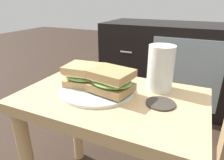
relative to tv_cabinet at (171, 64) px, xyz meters
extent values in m
cube|color=tan|center=(-0.04, -0.95, 0.15)|extent=(0.56, 0.36, 0.04)
cylinder|color=tan|center=(-0.28, -0.80, -0.08)|extent=(0.04, 0.04, 0.43)
cylinder|color=tan|center=(0.21, -0.80, -0.08)|extent=(0.04, 0.04, 0.43)
cube|color=black|center=(0.00, 0.00, 0.00)|extent=(0.96, 0.44, 0.58)
cube|color=#8C9EA8|center=(0.12, -0.22, 0.01)|extent=(0.41, 0.01, 0.44)
cylinder|color=silver|center=(-0.27, -0.23, 0.12)|extent=(0.08, 0.01, 0.01)
cylinder|color=silver|center=(-0.27, -0.23, -0.10)|extent=(0.08, 0.01, 0.01)
cylinder|color=silver|center=(-0.09, -0.94, 0.17)|extent=(0.24, 0.24, 0.01)
cube|color=tan|center=(-0.14, -0.93, 0.19)|extent=(0.13, 0.11, 0.02)
ellipsoid|color=#729E4C|center=(-0.14, -0.93, 0.21)|extent=(0.14, 0.12, 0.02)
cube|color=beige|center=(-0.14, -0.93, 0.22)|extent=(0.12, 0.10, 0.01)
cube|color=tan|center=(-0.14, -0.93, 0.23)|extent=(0.13, 0.11, 0.02)
cube|color=#9E7A4C|center=(-0.04, -0.95, 0.20)|extent=(0.14, 0.12, 0.02)
ellipsoid|color=#729E4C|center=(-0.04, -0.95, 0.22)|extent=(0.15, 0.13, 0.02)
cube|color=beige|center=(-0.04, -0.95, 0.23)|extent=(0.13, 0.11, 0.01)
cube|color=#9E7A4C|center=(-0.04, -0.95, 0.24)|extent=(0.14, 0.12, 0.02)
cylinder|color=silver|center=(0.08, -0.84, 0.24)|extent=(0.08, 0.08, 0.14)
cylinder|color=#C67219|center=(0.08, -0.84, 0.23)|extent=(0.07, 0.07, 0.12)
cylinder|color=white|center=(0.08, -0.84, 0.30)|extent=(0.07, 0.07, 0.01)
cylinder|color=#332D28|center=(0.11, -0.94, 0.17)|extent=(0.08, 0.08, 0.01)
camera|label=1|loc=(0.19, -1.45, 0.44)|focal=31.97mm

